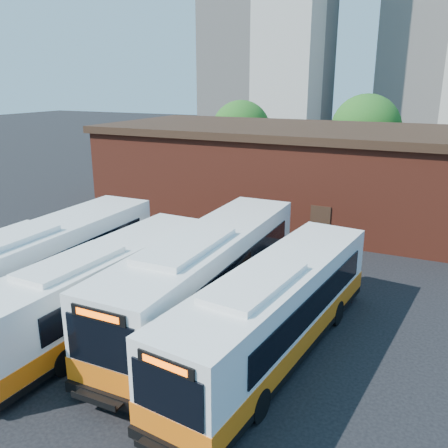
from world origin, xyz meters
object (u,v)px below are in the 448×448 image
at_px(bus_midwest, 101,291).
at_px(transit_worker, 175,400).
at_px(bus_west, 36,272).
at_px(bus_mideast, 207,278).
at_px(bus_east, 275,314).

xyz_separation_m(bus_midwest, transit_worker, (5.66, -3.78, -0.69)).
distance_m(bus_midwest, transit_worker, 6.84).
relative_size(bus_west, transit_worker, 8.44).
bearing_deg(bus_mideast, bus_west, -159.81).
xyz_separation_m(bus_midwest, bus_east, (6.92, 0.97, 0.07)).
relative_size(bus_mideast, transit_worker, 8.54).
bearing_deg(bus_midwest, bus_mideast, 38.23).
relative_size(bus_west, bus_mideast, 0.99).
distance_m(bus_east, transit_worker, 4.97).
height_order(bus_mideast, bus_east, bus_mideast).
bearing_deg(transit_worker, bus_mideast, 15.27).
relative_size(bus_west, bus_east, 1.07).
height_order(bus_midwest, bus_east, bus_east).
bearing_deg(bus_west, bus_midwest, 0.86).
bearing_deg(bus_west, transit_worker, -22.71).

